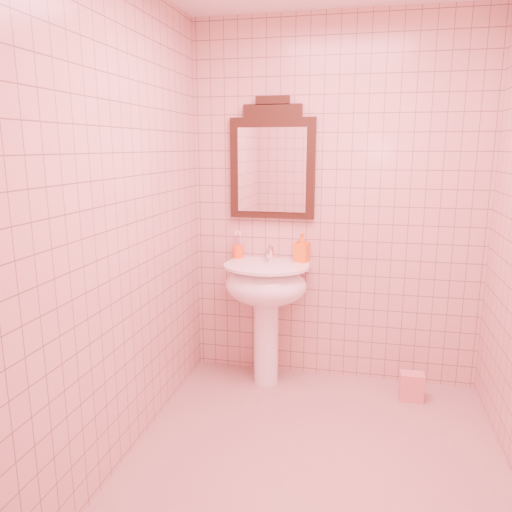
% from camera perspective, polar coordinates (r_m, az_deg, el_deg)
% --- Properties ---
extents(floor, '(2.20, 2.20, 0.00)m').
position_cam_1_polar(floor, '(2.88, 6.64, -22.56)').
color(floor, tan).
rests_on(floor, ground).
extents(back_wall, '(2.00, 0.02, 2.50)m').
position_cam_1_polar(back_wall, '(3.48, 9.05, 5.72)').
color(back_wall, '#CFA290').
rests_on(back_wall, floor).
extents(pedestal_sink, '(0.58, 0.58, 0.86)m').
position_cam_1_polar(pedestal_sink, '(3.43, 1.16, -4.27)').
color(pedestal_sink, white).
rests_on(pedestal_sink, floor).
extents(faucet, '(0.04, 0.16, 0.11)m').
position_cam_1_polar(faucet, '(3.50, 1.62, 0.42)').
color(faucet, white).
rests_on(faucet, pedestal_sink).
extents(mirror, '(0.59, 0.06, 0.82)m').
position_cam_1_polar(mirror, '(3.49, 1.88, 10.57)').
color(mirror, black).
rests_on(mirror, back_wall).
extents(toothbrush_cup, '(0.07, 0.07, 0.17)m').
position_cam_1_polar(toothbrush_cup, '(3.58, -2.08, 0.53)').
color(toothbrush_cup, '#FF5615').
rests_on(toothbrush_cup, pedestal_sink).
extents(soap_dispenser, '(0.11, 0.11, 0.20)m').
position_cam_1_polar(soap_dispenser, '(3.46, 5.28, 0.97)').
color(soap_dispenser, orange).
rests_on(soap_dispenser, pedestal_sink).
extents(towel, '(0.16, 0.11, 0.19)m').
position_cam_1_polar(towel, '(3.56, 17.35, -14.05)').
color(towel, pink).
rests_on(towel, floor).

